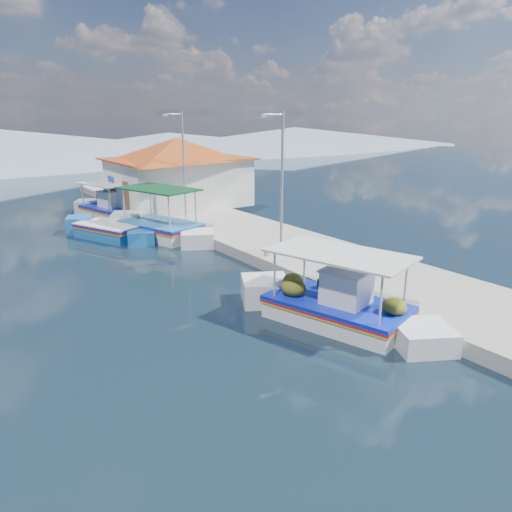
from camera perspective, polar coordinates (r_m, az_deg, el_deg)
ground at (r=17.43m, az=-4.97°, el=-5.17°), size 160.00×160.00×0.00m
quay at (r=25.20m, az=-0.35°, el=2.35°), size 5.00×44.00×0.50m
bollards at (r=23.38m, az=-3.52°, el=2.20°), size 0.20×17.20×0.30m
main_caique at (r=15.64m, az=9.36°, el=-5.98°), size 3.68×7.50×2.57m
caique_green_canopy at (r=26.43m, az=-11.19°, el=3.12°), size 3.78×7.56×2.95m
caique_blue_hull at (r=27.02m, az=-16.83°, el=2.74°), size 3.54×6.05×1.17m
caique_far at (r=32.49m, az=-17.02°, el=5.20°), size 3.04×6.66×2.40m
harbor_building at (r=32.57m, az=-9.16°, el=9.89°), size 10.49×10.49×4.40m
lamp_post_near at (r=20.55m, az=2.88°, el=9.32°), size 1.21×0.14×6.00m
lamp_post_far at (r=28.15m, az=-8.70°, el=11.10°), size 1.21×0.14×6.00m
mountain_ridge at (r=71.68m, az=-23.95°, el=11.64°), size 171.40×96.00×5.50m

